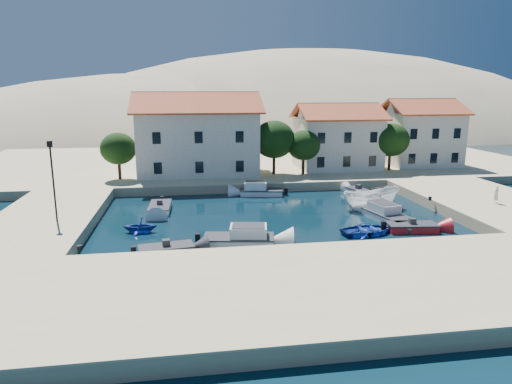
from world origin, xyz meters
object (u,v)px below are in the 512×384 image
at_px(building_mid, 337,135).
at_px(rowboat_south, 368,234).
at_px(building_left, 197,132).
at_px(lamppost, 53,174).
at_px(pedestrian, 496,195).
at_px(boat_east, 371,209).
at_px(cabin_cruiser_south, 239,238).
at_px(building_right, 420,132).
at_px(cabin_cruiser_east, 388,215).

height_order(building_mid, rowboat_south, building_mid).
xyz_separation_m(building_left, lamppost, (-11.50, -20.00, -1.18)).
bearing_deg(lamppost, building_left, 60.10).
bearing_deg(pedestrian, boat_east, -33.37).
bearing_deg(building_left, rowboat_south, -62.43).
bearing_deg(boat_east, building_left, 36.28).
bearing_deg(building_left, pedestrian, -37.53).
relative_size(lamppost, cabin_cruiser_south, 1.16).
height_order(building_left, building_right, building_left).
distance_m(building_right, pedestrian, 22.59).
distance_m(rowboat_south, cabin_cruiser_east, 4.56).
bearing_deg(rowboat_south, building_right, -43.36).
bearing_deg(boat_east, building_right, -45.09).
bearing_deg(pedestrian, cabin_cruiser_east, -11.94).
distance_m(cabin_cruiser_south, pedestrian, 24.29).
height_order(building_left, rowboat_south, building_left).
xyz_separation_m(cabin_cruiser_south, rowboat_south, (10.24, 0.98, -0.48)).
height_order(rowboat_south, boat_east, boat_east).
bearing_deg(cabin_cruiser_south, pedestrian, 20.76).
distance_m(building_left, cabin_cruiser_east, 26.26).
xyz_separation_m(building_left, building_mid, (18.00, 1.00, -0.71)).
height_order(cabin_cruiser_south, boat_east, cabin_cruiser_south).
bearing_deg(pedestrian, building_left, -52.44).
xyz_separation_m(building_mid, boat_east, (-2.38, -17.48, -5.22)).
xyz_separation_m(building_right, boat_east, (-14.38, -18.48, -5.47)).
bearing_deg(cabin_cruiser_south, building_left, 104.33).
xyz_separation_m(building_right, lamppost, (-41.50, -22.00, -0.72)).
bearing_deg(rowboat_south, building_mid, -21.75).
relative_size(building_left, cabin_cruiser_south, 2.75).
xyz_separation_m(building_left, cabin_cruiser_east, (15.53, -20.45, -5.46)).
relative_size(cabin_cruiser_south, rowboat_south, 1.23).
bearing_deg(building_right, boat_east, -127.89).
bearing_deg(building_mid, rowboat_south, -102.79).
bearing_deg(cabin_cruiser_south, cabin_cruiser_east, 26.99).
distance_m(building_right, boat_east, 24.04).
relative_size(building_right, cabin_cruiser_south, 1.76).
bearing_deg(boat_east, pedestrian, -115.66).
bearing_deg(building_left, boat_east, -46.52).
relative_size(building_left, lamppost, 2.36).
bearing_deg(cabin_cruiser_south, lamppost, 170.34).
bearing_deg(building_right, pedestrian, -100.53).
distance_m(boat_east, pedestrian, 11.01).
height_order(building_right, cabin_cruiser_east, building_right).
bearing_deg(lamppost, cabin_cruiser_south, -19.03).
distance_m(building_left, rowboat_south, 27.42).
relative_size(cabin_cruiser_east, pedestrian, 3.47).
height_order(lamppost, rowboat_south, lamppost).
height_order(boat_east, pedestrian, pedestrian).
relative_size(building_left, cabin_cruiser_east, 2.68).
relative_size(lamppost, boat_east, 1.08).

